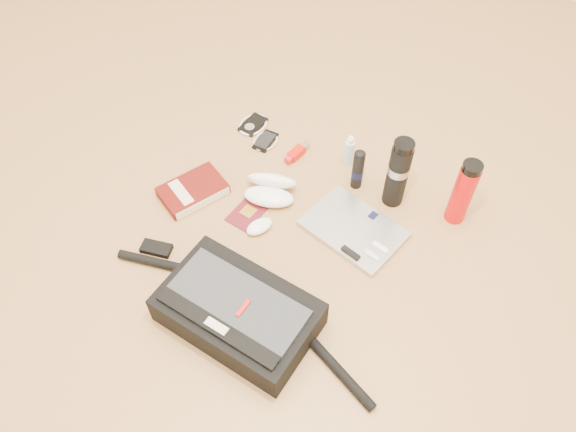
{
  "coord_description": "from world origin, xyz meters",
  "views": [
    {
      "loc": [
        0.57,
        -0.83,
        1.51
      ],
      "look_at": [
        -0.02,
        0.12,
        0.06
      ],
      "focal_mm": 35.0,
      "sensor_mm": 36.0,
      "label": 1
    }
  ],
  "objects": [
    {
      "name": "ground",
      "position": [
        0.0,
        0.0,
        0.0
      ],
      "size": [
        4.0,
        4.0,
        0.0
      ],
      "primitive_type": "plane",
      "color": "#A27543",
      "rests_on": "ground"
    },
    {
      "name": "phone",
      "position": [
        -0.31,
        0.41,
        0.01
      ],
      "size": [
        0.09,
        0.11,
        0.01
      ],
      "rotation": [
        0.0,
        0.0,
        0.07
      ],
      "color": "black",
      "rests_on": "ground"
    },
    {
      "name": "spray_bottle",
      "position": [
        0.01,
        0.48,
        0.06
      ],
      "size": [
        0.03,
        0.03,
        0.13
      ],
      "rotation": [
        0.0,
        0.0,
        -0.0
      ],
      "color": "#9CC4D9",
      "rests_on": "ground"
    },
    {
      "name": "thermos_red",
      "position": [
        0.43,
        0.45,
        0.13
      ],
      "size": [
        0.09,
        0.09,
        0.26
      ],
      "rotation": [
        0.0,
        0.0,
        0.42
      ],
      "color": "red",
      "rests_on": "ground"
    },
    {
      "name": "thermos_black",
      "position": [
        0.22,
        0.41,
        0.14
      ],
      "size": [
        0.07,
        0.07,
        0.28
      ],
      "rotation": [
        0.0,
        0.0,
        0.02
      ],
      "color": "black",
      "rests_on": "ground"
    },
    {
      "name": "sunglasses_case",
      "position": [
        -0.15,
        0.2,
        0.04
      ],
      "size": [
        0.22,
        0.2,
        0.1
      ],
      "rotation": [
        0.0,
        0.0,
        0.37
      ],
      "color": "white",
      "rests_on": "ground"
    },
    {
      "name": "ipod",
      "position": [
        -0.4,
        0.46,
        0.01
      ],
      "size": [
        0.1,
        0.12,
        0.01
      ],
      "rotation": [
        0.0,
        0.0,
        -0.02
      ],
      "color": "black",
      "rests_on": "ground"
    },
    {
      "name": "messenger_bag",
      "position": [
        0.04,
        -0.25,
        0.06
      ],
      "size": [
        0.92,
        0.28,
        0.13
      ],
      "rotation": [
        0.0,
        0.0,
        -0.01
      ],
      "color": "black",
      "rests_on": "ground"
    },
    {
      "name": "passport",
      "position": [
        -0.17,
        0.09,
        0.0
      ],
      "size": [
        0.1,
        0.13,
        0.01
      ],
      "rotation": [
        0.0,
        0.0,
        -0.05
      ],
      "color": "#510F19",
      "rests_on": "ground"
    },
    {
      "name": "book",
      "position": [
        -0.38,
        0.06,
        0.02
      ],
      "size": [
        0.22,
        0.26,
        0.04
      ],
      "rotation": [
        0.0,
        0.0,
        -0.39
      ],
      "color": "#4A0B07",
      "rests_on": "ground"
    },
    {
      "name": "laptop",
      "position": [
        0.17,
        0.22,
        0.01
      ],
      "size": [
        0.35,
        0.27,
        0.03
      ],
      "rotation": [
        0.0,
        0.0,
        -0.17
      ],
      "color": "#AAAAAD",
      "rests_on": "ground"
    },
    {
      "name": "aerosol_can",
      "position": [
        0.08,
        0.4,
        0.08
      ],
      "size": [
        0.05,
        0.05,
        0.17
      ],
      "rotation": [
        0.0,
        0.0,
        0.14
      ],
      "color": "black",
      "rests_on": "ground"
    },
    {
      "name": "inhaler",
      "position": [
        -0.17,
        0.41,
        0.02
      ],
      "size": [
        0.04,
        0.12,
        0.03
      ],
      "rotation": [
        0.0,
        0.0,
        -0.14
      ],
      "color": "red",
      "rests_on": "ground"
    },
    {
      "name": "mouse",
      "position": [
        -0.1,
        0.06,
        0.02
      ],
      "size": [
        0.09,
        0.11,
        0.03
      ],
      "rotation": [
        0.0,
        0.0,
        -0.38
      ],
      "color": "white",
      "rests_on": "ground"
    }
  ]
}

